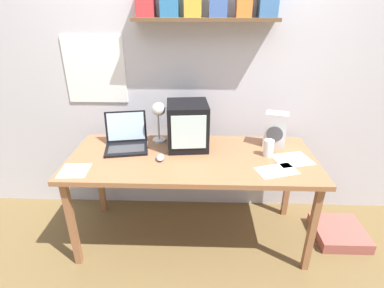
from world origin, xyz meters
TOP-DOWN VIEW (x-y plane):
  - ground_plane at (0.00, 0.00)m, footprint 12.00×12.00m
  - back_wall at (0.00, 0.49)m, footprint 5.60×0.24m
  - corner_desk at (0.00, 0.00)m, footprint 1.79×0.75m
  - crt_monitor at (-0.04, 0.17)m, footprint 0.33×0.35m
  - laptop at (-0.51, 0.15)m, footprint 0.36×0.35m
  - desk_lamp at (-0.26, 0.22)m, footprint 0.12×0.17m
  - juice_glass at (0.56, 0.03)m, footprint 0.07×0.07m
  - space_heater at (0.64, 0.21)m, footprint 0.19×0.15m
  - computer_mouse at (-0.22, -0.05)m, footprint 0.06×0.11m
  - loose_paper_near_laptop at (-0.78, -0.24)m, footprint 0.19×0.20m
  - loose_paper_near_monitor at (0.57, -0.19)m, footprint 0.30×0.23m
  - printed_handout at (0.72, -0.03)m, footprint 0.30×0.26m
  - floor_cushion at (1.21, 0.02)m, footprint 0.39×0.39m

SIDE VIEW (x-z plane):
  - ground_plane at x=0.00m, z-range 0.00..0.00m
  - floor_cushion at x=1.21m, z-range 0.00..0.09m
  - corner_desk at x=0.00m, z-range 0.31..1.06m
  - loose_paper_near_laptop at x=-0.78m, z-range 0.74..0.75m
  - loose_paper_near_monitor at x=0.57m, z-range 0.74..0.75m
  - printed_handout at x=0.72m, z-range 0.74..0.75m
  - computer_mouse at x=-0.22m, z-range 0.74..0.78m
  - juice_glass at x=0.56m, z-range 0.74..0.86m
  - laptop at x=-0.51m, z-range 0.68..0.94m
  - space_heater at x=0.64m, z-range 0.74..1.01m
  - crt_monitor at x=-0.04m, z-range 0.74..1.09m
  - desk_lamp at x=-0.26m, z-range 0.82..1.16m
  - back_wall at x=0.00m, z-range 0.01..2.61m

